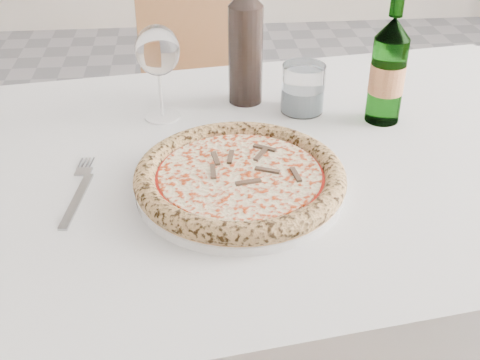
{
  "coord_description": "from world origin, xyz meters",
  "views": [
    {
      "loc": [
        -0.14,
        -0.97,
        1.28
      ],
      "look_at": [
        -0.06,
        -0.17,
        0.78
      ],
      "focal_mm": 45.0,
      "sensor_mm": 36.0,
      "label": 1
    }
  ],
  "objects_px": {
    "plate": "(240,186)",
    "wine_bottle": "(246,45)",
    "wine_glass": "(158,53)",
    "dining_table": "(235,201)",
    "beer_bottle": "(388,70)",
    "chair_far": "(205,88)",
    "tumbler": "(303,91)",
    "pizza": "(240,177)"
  },
  "relations": [
    {
      "from": "plate",
      "to": "wine_bottle",
      "type": "relative_size",
      "value": 1.17
    },
    {
      "from": "plate",
      "to": "wine_glass",
      "type": "distance_m",
      "value": 0.33
    },
    {
      "from": "dining_table",
      "to": "beer_bottle",
      "type": "distance_m",
      "value": 0.37
    },
    {
      "from": "plate",
      "to": "beer_bottle",
      "type": "xyz_separation_m",
      "value": [
        0.3,
        0.22,
        0.09
      ]
    },
    {
      "from": "chair_far",
      "to": "wine_glass",
      "type": "height_order",
      "value": "wine_glass"
    },
    {
      "from": "plate",
      "to": "tumbler",
      "type": "relative_size",
      "value": 3.46
    },
    {
      "from": "chair_far",
      "to": "wine_bottle",
      "type": "xyz_separation_m",
      "value": [
        0.06,
        -0.58,
        0.34
      ]
    },
    {
      "from": "dining_table",
      "to": "wine_glass",
      "type": "relative_size",
      "value": 8.35
    },
    {
      "from": "chair_far",
      "to": "wine_glass",
      "type": "bearing_deg",
      "value": -99.35
    },
    {
      "from": "chair_far",
      "to": "wine_bottle",
      "type": "distance_m",
      "value": 0.68
    },
    {
      "from": "chair_far",
      "to": "wine_glass",
      "type": "xyz_separation_m",
      "value": [
        -0.11,
        -0.64,
        0.36
      ]
    },
    {
      "from": "chair_far",
      "to": "pizza",
      "type": "relative_size",
      "value": 2.79
    },
    {
      "from": "plate",
      "to": "wine_glass",
      "type": "xyz_separation_m",
      "value": [
        -0.13,
        0.28,
        0.12
      ]
    },
    {
      "from": "beer_bottle",
      "to": "wine_bottle",
      "type": "relative_size",
      "value": 0.9
    },
    {
      "from": "tumbler",
      "to": "wine_bottle",
      "type": "distance_m",
      "value": 0.15
    },
    {
      "from": "beer_bottle",
      "to": "wine_bottle",
      "type": "bearing_deg",
      "value": 156.08
    },
    {
      "from": "wine_glass",
      "to": "beer_bottle",
      "type": "bearing_deg",
      "value": -6.99
    },
    {
      "from": "chair_far",
      "to": "plate",
      "type": "distance_m",
      "value": 0.95
    },
    {
      "from": "plate",
      "to": "beer_bottle",
      "type": "bearing_deg",
      "value": 36.84
    },
    {
      "from": "beer_bottle",
      "to": "dining_table",
      "type": "bearing_deg",
      "value": -157.54
    },
    {
      "from": "tumbler",
      "to": "wine_bottle",
      "type": "xyz_separation_m",
      "value": [
        -0.11,
        0.06,
        0.08
      ]
    },
    {
      "from": "dining_table",
      "to": "chair_far",
      "type": "distance_m",
      "value": 0.83
    },
    {
      "from": "dining_table",
      "to": "chair_far",
      "type": "bearing_deg",
      "value": 91.38
    },
    {
      "from": "pizza",
      "to": "wine_glass",
      "type": "bearing_deg",
      "value": 114.58
    },
    {
      "from": "wine_glass",
      "to": "wine_bottle",
      "type": "height_order",
      "value": "wine_bottle"
    },
    {
      "from": "dining_table",
      "to": "wine_glass",
      "type": "bearing_deg",
      "value": 125.7
    },
    {
      "from": "wine_glass",
      "to": "tumbler",
      "type": "height_order",
      "value": "wine_glass"
    },
    {
      "from": "dining_table",
      "to": "wine_glass",
      "type": "distance_m",
      "value": 0.31
    },
    {
      "from": "pizza",
      "to": "dining_table",
      "type": "bearing_deg",
      "value": 90.0
    },
    {
      "from": "dining_table",
      "to": "wine_bottle",
      "type": "height_order",
      "value": "wine_bottle"
    },
    {
      "from": "beer_bottle",
      "to": "wine_glass",
      "type": "bearing_deg",
      "value": 173.01
    },
    {
      "from": "plate",
      "to": "pizza",
      "type": "height_order",
      "value": "pizza"
    },
    {
      "from": "pizza",
      "to": "tumbler",
      "type": "distance_m",
      "value": 0.32
    },
    {
      "from": "dining_table",
      "to": "chair_far",
      "type": "xyz_separation_m",
      "value": [
        -0.02,
        0.82,
        -0.14
      ]
    },
    {
      "from": "pizza",
      "to": "tumbler",
      "type": "bearing_deg",
      "value": 61.52
    },
    {
      "from": "dining_table",
      "to": "tumbler",
      "type": "xyz_separation_m",
      "value": [
        0.15,
        0.18,
        0.13
      ]
    },
    {
      "from": "wine_glass",
      "to": "beer_bottle",
      "type": "distance_m",
      "value": 0.43
    },
    {
      "from": "pizza",
      "to": "wine_bottle",
      "type": "bearing_deg",
      "value": 82.57
    },
    {
      "from": "chair_far",
      "to": "beer_bottle",
      "type": "bearing_deg",
      "value": -65.47
    },
    {
      "from": "chair_far",
      "to": "plate",
      "type": "height_order",
      "value": "chair_far"
    },
    {
      "from": "dining_table",
      "to": "pizza",
      "type": "distance_m",
      "value": 0.15
    },
    {
      "from": "wine_glass",
      "to": "beer_bottle",
      "type": "height_order",
      "value": "beer_bottle"
    }
  ]
}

